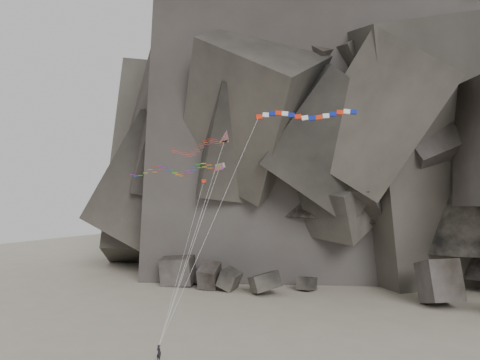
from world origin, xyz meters
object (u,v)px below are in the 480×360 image
at_px(kite_flyer, 159,352).
at_px(banner_kite, 305,116).
at_px(delta_kite, 194,148).
at_px(pennant_kite, 196,208).
at_px(parafoil_kite, 170,170).

bearing_deg(kite_flyer, banner_kite, -129.25).
bearing_deg(delta_kite, banner_kite, 11.17).
bearing_deg(banner_kite, pennant_kite, -172.26).
bearing_deg(kite_flyer, delta_kite, -65.16).
relative_size(delta_kite, banner_kite, 0.94).
bearing_deg(parafoil_kite, pennant_kite, 8.92).
bearing_deg(parafoil_kite, kite_flyer, -46.86).
height_order(banner_kite, pennant_kite, banner_kite).
height_order(kite_flyer, banner_kite, banner_kite).
height_order(parafoil_kite, pennant_kite, parafoil_kite).
bearing_deg(banner_kite, delta_kite, 159.41).
bearing_deg(parafoil_kite, banner_kite, 35.80).
bearing_deg(banner_kite, parafoil_kite, 179.16).
relative_size(kite_flyer, banner_kite, 0.07).
height_order(delta_kite, banner_kite, banner_kite).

